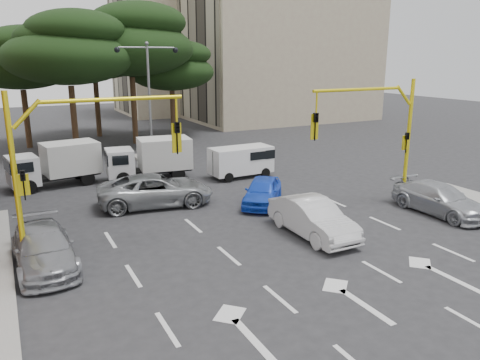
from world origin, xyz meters
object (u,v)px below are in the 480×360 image
Objects in this scene: signal_mast_left at (72,153)px; van_white at (241,162)px; car_silver_cross_a at (156,190)px; car_white_hatch at (313,218)px; street_lamp_center at (149,82)px; signal_mast_right at (381,126)px; box_truck_b at (150,159)px; car_silver_parked at (440,199)px; car_silver_wagon at (44,248)px; car_blue_compact at (263,191)px; box_truck_a at (55,165)px.

signal_mast_left reaches higher than van_white.
signal_mast_left reaches higher than car_silver_cross_a.
car_white_hatch is at bearing -11.91° from van_white.
signal_mast_left is 1.09× the size of car_silver_cross_a.
car_silver_cross_a is at bearing 49.49° from signal_mast_left.
signal_mast_right is at bearing -64.09° from street_lamp_center.
car_silver_parked is at bearing -133.54° from box_truck_b.
box_truck_b is at bearing 61.24° from signal_mast_left.
street_lamp_center is (-6.80, 14.01, 1.54)m from signal_mast_right.
signal_mast_right is at bearing 131.03° from car_silver_parked.
car_white_hatch is 0.82× the size of car_silver_cross_a.
car_silver_wagon is 0.85× the size of car_silver_cross_a.
car_white_hatch is (1.88, -15.71, -4.68)m from street_lamp_center.
signal_mast_left is 1.55× the size of car_blue_compact.
signal_mast_left is at bearing 169.40° from box_truck_a.
car_silver_wagon is (-1.20, 0.10, -3.21)m from signal_mast_left.
box_truck_b is (-3.22, 11.65, 0.46)m from car_white_hatch.
car_silver_parked is (16.70, -2.18, 0.00)m from car_silver_wagon.
signal_mast_right is 13.14m from box_truck_b.
car_silver_parked reaches higher than car_blue_compact.
car_silver_parked is at bearing -61.60° from street_lamp_center.
street_lamp_center reaches higher than signal_mast_left.
signal_mast_left is at bearing -6.05° from car_silver_wagon.
car_white_hatch reaches higher than car_blue_compact.
car_white_hatch is 1.16× the size of car_blue_compact.
signal_mast_left is 9.91m from car_blue_compact.
van_white is at bearing 79.91° from car_white_hatch.
box_truck_b reaches higher than box_truck_a.
van_white is at bearing -104.06° from box_truck_b.
car_silver_cross_a is at bearing 173.16° from box_truck_b.
car_silver_cross_a is 13.28m from car_silver_parked.
car_silver_parked is 0.96× the size of box_truck_b.
car_silver_parked is 1.27× the size of van_white.
street_lamp_center is at bearing 58.77° from car_silver_wagon.
box_truck_a is (-3.89, 5.94, 0.42)m from car_silver_cross_a.
car_blue_compact is 5.49m from van_white.
car_blue_compact is at bearing 86.93° from car_white_hatch.
signal_mast_right is 6.08m from car_white_hatch.
box_truck_b is at bearing -112.24° from van_white.
car_silver_parked is at bearing -2.95° from car_white_hatch.
car_silver_wagon is 10.98m from box_truck_a.
street_lamp_center reaches higher than car_blue_compact.
van_white is at bearing -54.95° from car_silver_cross_a.
signal_mast_left reaches higher than box_truck_b.
van_white is (10.47, 8.06, -2.96)m from signal_mast_left.
car_silver_parked is at bearing -113.50° from car_silver_cross_a.
car_silver_wagon is at bearing -57.22° from van_white.
street_lamp_center is at bearing -149.87° from van_white.
car_blue_compact is 0.83× the size of car_silver_wagon.
street_lamp_center is 1.67× the size of car_silver_wagon.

